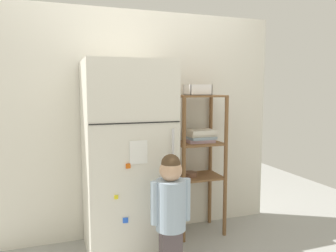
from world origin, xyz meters
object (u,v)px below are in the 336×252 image
Objects in this scene: child_standing at (171,204)px; refrigerator at (128,158)px; fruit_bin at (198,91)px; pantry_shelf_unit at (198,148)px.

refrigerator is at bearing 110.26° from child_standing.
fruit_bin is at bearing 52.69° from child_standing.
fruit_bin is (-0.01, -0.01, 0.54)m from pantry_shelf_unit.
fruit_bin reaches higher than child_standing.
child_standing is 0.90m from pantry_shelf_unit.
refrigerator is 1.21× the size of pantry_shelf_unit.
refrigerator reaches higher than pantry_shelf_unit.
pantry_shelf_unit is at bearing 52.15° from child_standing.
child_standing is at bearing -127.85° from pantry_shelf_unit.
pantry_shelf_unit is (0.53, 0.68, 0.27)m from child_standing.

